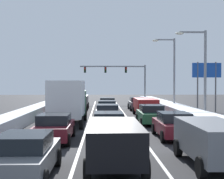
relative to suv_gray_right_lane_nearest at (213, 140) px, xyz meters
The scene contains 24 objects.
ground_plane 13.22m from the suv_gray_right_lane_nearest, 106.04° to the left, with size 129.87×129.87×0.00m, color #28282B.
lane_stripe_between_right_lane_and_center_lane 17.80m from the suv_gray_right_lane_nearest, 96.27° to the left, with size 0.14×54.95×0.01m, color silver.
lane_stripe_between_center_lane_and_left_lane 18.48m from the suv_gray_right_lane_nearest, 106.83° to the left, with size 0.14×54.95×0.01m, color silver.
snow_bank_right_shoulder 17.99m from the suv_gray_right_lane_nearest, 79.23° to the left, with size 2.15×54.95×0.89m, color white.
snow_bank_left_shoulder 20.63m from the suv_gray_right_lane_nearest, 121.07° to the left, with size 1.67×54.95×0.94m, color white.
suv_gray_right_lane_nearest is the anchor object (origin of this frame).
sedan_maroon_right_lane_second 6.44m from the suv_gray_right_lane_nearest, 91.10° to the left, with size 2.00×4.50×1.51m.
sedan_green_right_lane_third 12.86m from the suv_gray_right_lane_nearest, 92.07° to the left, with size 2.00×4.50×1.51m.
suv_red_right_lane_fourth 19.68m from the suv_gray_right_lane_nearest, 89.99° to the left, with size 2.16×4.90×1.67m.
sedan_charcoal_right_lane_fifth 26.72m from the suv_gray_right_lane_nearest, 90.13° to the left, with size 2.00×4.50×1.51m.
suv_black_center_lane_nearest 3.80m from the suv_gray_right_lane_nearest, behind, with size 2.16×4.90×1.67m.
sedan_silver_center_lane_second 7.64m from the suv_gray_right_lane_nearest, 120.48° to the left, with size 2.00×4.50×1.51m.
sedan_navy_center_lane_third 14.04m from the suv_gray_right_lane_nearest, 105.86° to the left, with size 2.00×4.50×1.51m.
sedan_white_center_lane_fourth 19.54m from the suv_gray_right_lane_nearest, 101.17° to the left, with size 2.00×4.50×1.51m.
sedan_tan_center_lane_fifth 25.68m from the suv_gray_right_lane_nearest, 98.15° to the left, with size 2.00×4.50×1.51m.
sedan_gray_left_lane_nearest 7.01m from the suv_gray_right_lane_nearest, 168.53° to the right, with size 2.00×4.50×1.51m.
sedan_maroon_left_lane_second 8.84m from the suv_gray_right_lane_nearest, 140.90° to the left, with size 2.00×4.50×1.51m.
box_truck_left_lane_third 14.42m from the suv_gray_right_lane_nearest, 118.26° to the left, with size 2.53×7.20×3.36m.
suv_red_left_lane_fourth 22.23m from the suv_gray_right_lane_nearest, 108.80° to the left, with size 2.16×4.90×1.67m.
suv_charcoal_left_lane_fifth 28.78m from the suv_gray_right_lane_nearest, 104.03° to the left, with size 2.16×4.90×1.67m.
traffic_light_gantry 42.79m from the suv_gray_right_lane_nearest, 91.17° to the left, with size 10.94×0.47×6.20m.
street_lamp_right_mid 16.11m from the suv_gray_right_lane_nearest, 74.94° to the left, with size 2.66×0.36×7.62m.
street_lamp_right_far 25.72m from the suv_gray_right_lane_nearest, 81.69° to the left, with size 2.66×0.36×8.29m.
roadside_sign_right 24.71m from the suv_gray_right_lane_nearest, 72.86° to the left, with size 3.20×0.16×5.50m.
Camera 1 is at (-0.64, -5.30, 3.20)m, focal length 53.32 mm.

